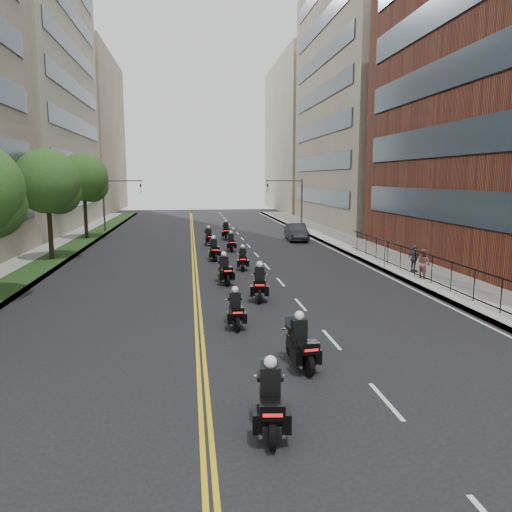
{
  "coord_description": "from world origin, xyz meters",
  "views": [
    {
      "loc": [
        -1.73,
        -11.57,
        5.7
      ],
      "look_at": [
        1.52,
        12.69,
        1.86
      ],
      "focal_mm": 35.0,
      "sensor_mm": 36.0,
      "label": 1
    }
  ],
  "objects": [
    {
      "name": "motorcycle_8",
      "position": [
        -0.12,
        30.85,
        0.66
      ],
      "size": [
        0.69,
        2.27,
        1.68
      ],
      "rotation": [
        0.0,
        0.0,
        0.14
      ],
      "color": "black",
      "rests_on": "ground"
    },
    {
      "name": "pedestrian_c",
      "position": [
        11.52,
        16.24,
        0.95
      ],
      "size": [
        0.65,
        1.02,
        1.61
      ],
      "primitive_type": "imported",
      "rotation": [
        0.0,
        0.0,
        1.87
      ],
      "color": "#44464C",
      "rests_on": "sidewalk_right"
    },
    {
      "name": "motorcycle_3",
      "position": [
        1.5,
        11.22,
        0.72
      ],
      "size": [
        0.75,
        2.46,
        1.82
      ],
      "rotation": [
        0.0,
        0.0,
        -0.14
      ],
      "color": "black",
      "rests_on": "ground"
    },
    {
      "name": "motorcycle_6",
      "position": [
        -0.09,
        22.79,
        0.69
      ],
      "size": [
        0.64,
        2.38,
        1.75
      ],
      "rotation": [
        0.0,
        0.0,
        0.09
      ],
      "color": "black",
      "rests_on": "ground"
    },
    {
      "name": "pedestrian_b",
      "position": [
        11.2,
        14.36,
        0.97
      ],
      "size": [
        0.83,
        0.94,
        1.64
      ],
      "primitive_type": "imported",
      "rotation": [
        0.0,
        0.0,
        1.86
      ],
      "color": "#965552",
      "rests_on": "sidewalk_right"
    },
    {
      "name": "sidewalk_right",
      "position": [
        12.0,
        25.0,
        0.07
      ],
      "size": [
        4.0,
        90.0,
        0.15
      ],
      "primitive_type": "cube",
      "color": "gray",
      "rests_on": "ground"
    },
    {
      "name": "building_right_tan",
      "position": [
        21.48,
        48.0,
        15.0
      ],
      "size": [
        15.11,
        28.0,
        30.0
      ],
      "color": "gray",
      "rests_on": "ground"
    },
    {
      "name": "motorcycle_1",
      "position": [
        1.53,
        2.6,
        0.68
      ],
      "size": [
        0.67,
        2.33,
        1.72
      ],
      "rotation": [
        0.0,
        0.0,
        0.11
      ],
      "color": "black",
      "rests_on": "ground"
    },
    {
      "name": "motorcycle_9",
      "position": [
        1.65,
        34.77,
        0.73
      ],
      "size": [
        0.58,
        2.51,
        1.86
      ],
      "rotation": [
        0.0,
        0.0,
        -0.02
      ],
      "color": "black",
      "rests_on": "ground"
    },
    {
      "name": "motorcycle_5",
      "position": [
        1.54,
        19.11,
        0.62
      ],
      "size": [
        0.55,
        2.13,
        1.57
      ],
      "rotation": [
        0.0,
        0.0,
        -0.07
      ],
      "color": "black",
      "rests_on": "ground"
    },
    {
      "name": "traffic_signal_left",
      "position": [
        -9.54,
        42.0,
        3.7
      ],
      "size": [
        4.09,
        0.2,
        5.6
      ],
      "color": "#3F3F44",
      "rests_on": "ground"
    },
    {
      "name": "building_right_far",
      "position": [
        21.5,
        78.0,
        13.0
      ],
      "size": [
        15.0,
        28.0,
        26.0
      ],
      "primitive_type": "cube",
      "color": "gray",
      "rests_on": "ground"
    },
    {
      "name": "motorcycle_0",
      "position": [
        -0.0,
        -1.14,
        0.69
      ],
      "size": [
        0.69,
        2.37,
        1.75
      ],
      "rotation": [
        0.0,
        0.0,
        -0.12
      ],
      "color": "black",
      "rests_on": "ground"
    },
    {
      "name": "motorcycle_2",
      "position": [
        -0.04,
        7.04,
        0.62
      ],
      "size": [
        0.49,
        2.12,
        1.57
      ],
      "rotation": [
        0.0,
        0.0,
        0.01
      ],
      "color": "black",
      "rests_on": "ground"
    },
    {
      "name": "parked_sedan",
      "position": [
        8.0,
        33.1,
        0.78
      ],
      "size": [
        1.88,
        4.79,
        1.55
      ],
      "primitive_type": "imported",
      "rotation": [
        0.0,
        0.0,
        -0.05
      ],
      "color": "black",
      "rests_on": "ground"
    },
    {
      "name": "motorcycle_7",
      "position": [
        1.48,
        27.13,
        0.63
      ],
      "size": [
        0.5,
        2.17,
        1.6
      ],
      "rotation": [
        0.0,
        0.0,
        0.0
      ],
      "color": "black",
      "rests_on": "ground"
    },
    {
      "name": "building_left_far",
      "position": [
        -22.0,
        78.0,
        13.0
      ],
      "size": [
        16.0,
        28.0,
        26.0
      ],
      "primitive_type": "cube",
      "color": "gray",
      "rests_on": "ground"
    },
    {
      "name": "motorcycle_4",
      "position": [
        0.11,
        15.06,
        0.69
      ],
      "size": [
        0.71,
        2.36,
        1.74
      ],
      "rotation": [
        0.0,
        0.0,
        0.13
      ],
      "color": "black",
      "rests_on": "ground"
    },
    {
      "name": "sidewalk_left",
      "position": [
        -12.0,
        25.0,
        0.07
      ],
      "size": [
        4.0,
        90.0,
        0.15
      ],
      "primitive_type": "cube",
      "color": "gray",
      "rests_on": "ground"
    },
    {
      "name": "ground",
      "position": [
        0.0,
        0.0,
        0.0
      ],
      "size": [
        160.0,
        160.0,
        0.0
      ],
      "primitive_type": "plane",
      "color": "black",
      "rests_on": "ground"
    },
    {
      "name": "street_trees",
      "position": [
        -11.05,
        18.61,
        5.13
      ],
      "size": [
        4.4,
        38.4,
        7.98
      ],
      "color": "#2F2315",
      "rests_on": "ground"
    },
    {
      "name": "iron_fence",
      "position": [
        11.0,
        12.0,
        0.9
      ],
      "size": [
        0.05,
        28.0,
        1.5
      ],
      "color": "black",
      "rests_on": "sidewalk_right"
    },
    {
      "name": "grass_strip",
      "position": [
        -11.2,
        25.0,
        0.17
      ],
      "size": [
        2.0,
        90.0,
        0.04
      ],
      "primitive_type": "cube",
      "color": "#163814",
      "rests_on": "sidewalk_left"
    },
    {
      "name": "traffic_signal_right",
      "position": [
        9.54,
        42.0,
        3.7
      ],
      "size": [
        4.09,
        0.2,
        5.6
      ],
      "color": "#3F3F44",
      "rests_on": "ground"
    }
  ]
}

